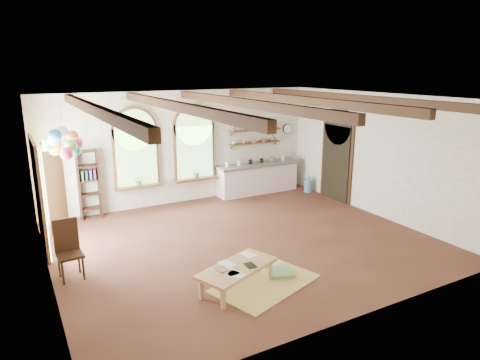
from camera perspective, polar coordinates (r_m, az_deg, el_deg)
floor at (r=9.76m, az=0.44°, el=-8.21°), size 8.00×8.00×0.00m
ceiling_beams at (r=9.02m, az=0.48°, el=10.24°), size 6.20×6.80×0.18m
window_left at (r=11.86m, az=-13.70°, el=3.77°), size 1.30×0.28×2.20m
window_right at (r=12.40m, az=-6.10°, el=4.57°), size 1.30×0.28×2.20m
left_doorway at (r=10.01m, az=-25.16°, el=-2.09°), size 0.10×1.90×2.50m
right_doorway at (r=12.82m, az=12.69°, el=2.20°), size 0.10×1.30×2.40m
kitchen_counter at (r=13.34m, az=2.36°, el=0.29°), size 2.68×0.62×0.94m
wall_shelf_lower at (r=13.26m, az=2.00°, el=4.96°), size 1.70×0.24×0.04m
wall_shelf_upper at (r=13.20m, az=2.02°, el=6.67°), size 1.70×0.24×0.04m
wall_clock at (r=13.94m, az=6.32°, el=6.81°), size 0.32×0.04×0.32m
bookshelf at (r=11.66m, az=-19.50°, el=-0.55°), size 0.53×0.32×1.80m
coffee_table at (r=7.68m, az=-0.39°, el=-11.79°), size 1.66×1.20×0.43m
side_chair at (r=8.67m, az=-21.68°, el=-10.09°), size 0.47×0.47×1.12m
floor_mat at (r=8.02m, az=3.38°, el=-13.58°), size 2.16×1.70×0.02m
floor_cushion at (r=8.35m, az=5.26°, el=-12.15°), size 0.61×0.61×0.08m
water_jug_a at (r=13.64m, az=9.09°, el=-0.66°), size 0.26×0.26×0.51m
water_jug_b at (r=13.92m, az=5.87°, el=-0.10°), size 0.30×0.30×0.59m
balloon_cluster at (r=9.42m, az=-22.48°, el=4.57°), size 0.85×0.90×1.16m
table_book at (r=7.51m, az=-2.99°, el=-11.94°), size 0.20×0.27×0.02m
tablet at (r=7.68m, az=1.38°, el=-11.30°), size 0.18×0.25×0.01m
potted_plant_left at (r=11.93m, az=-13.34°, el=-0.00°), size 0.27×0.23×0.30m
potted_plant_right at (r=12.46m, az=-5.81°, el=0.96°), size 0.27×0.23×0.30m
shelf_cup_a at (r=12.89m, az=-0.87°, el=4.98°), size 0.12×0.10×0.10m
shelf_cup_b at (r=13.05m, az=0.49°, el=5.10°), size 0.10×0.10×0.09m
shelf_bowl_a at (r=13.23m, az=1.82°, el=5.14°), size 0.22×0.22×0.05m
shelf_bowl_b at (r=13.41m, az=3.11°, el=5.27°), size 0.20×0.20×0.06m
shelf_vase at (r=13.58m, az=4.38°, el=5.65°), size 0.18×0.18×0.19m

